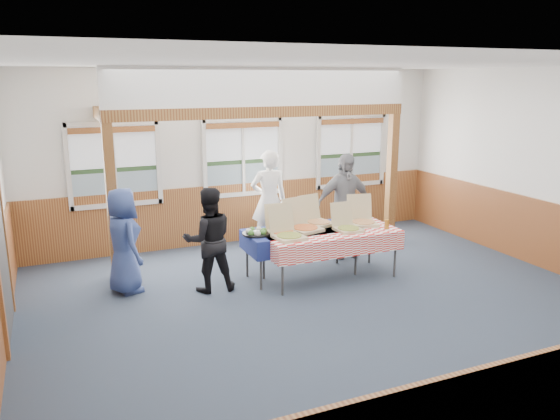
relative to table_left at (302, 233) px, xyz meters
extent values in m
plane|color=#27303F|center=(-0.18, -1.27, -0.70)|extent=(8.00, 8.00, 0.00)
plane|color=white|center=(-0.18, -1.27, 2.50)|extent=(8.00, 8.00, 0.00)
plane|color=silver|center=(-0.18, 2.23, 0.90)|extent=(8.00, 0.00, 8.00)
plane|color=silver|center=(3.82, -1.27, 0.90)|extent=(0.00, 8.00, 8.00)
cube|color=brown|center=(-0.18, 2.20, -0.15)|extent=(7.98, 0.05, 1.10)
cube|color=brown|center=(-0.18, -4.75, -0.15)|extent=(7.98, 0.05, 1.10)
cube|color=brown|center=(3.80, -1.27, -0.15)|extent=(0.05, 6.98, 1.10)
cube|color=silver|center=(-2.48, 2.17, 0.21)|extent=(1.52, 0.05, 0.08)
cube|color=silver|center=(-2.48, 2.17, 1.59)|extent=(1.52, 0.05, 0.08)
cube|color=silver|center=(-3.22, 2.17, 0.90)|extent=(0.08, 0.05, 1.46)
cube|color=silver|center=(-1.74, 2.17, 0.90)|extent=(0.08, 0.05, 1.46)
cube|color=silver|center=(-2.48, 2.17, 0.90)|extent=(0.05, 0.05, 1.30)
cube|color=slate|center=(-2.48, 2.21, 0.51)|extent=(1.40, 0.02, 0.52)
cube|color=#223C1E|center=(-2.48, 2.21, 0.81)|extent=(1.40, 0.02, 0.08)
cube|color=#B4BAC2|center=(-2.48, 2.21, 1.20)|extent=(1.40, 0.02, 0.70)
cube|color=brown|center=(-2.48, 2.15, 1.49)|extent=(1.40, 0.07, 0.10)
cube|color=silver|center=(-0.18, 2.17, 0.21)|extent=(1.52, 0.05, 0.08)
cube|color=silver|center=(-0.18, 2.17, 1.59)|extent=(1.52, 0.05, 0.08)
cube|color=silver|center=(-0.92, 2.17, 0.90)|extent=(0.08, 0.05, 1.46)
cube|color=silver|center=(0.56, 2.17, 0.90)|extent=(0.08, 0.05, 1.46)
cube|color=silver|center=(-0.18, 2.17, 0.90)|extent=(0.05, 0.05, 1.30)
cube|color=slate|center=(-0.18, 2.21, 0.51)|extent=(1.40, 0.02, 0.52)
cube|color=#223C1E|center=(-0.18, 2.21, 0.81)|extent=(1.40, 0.02, 0.08)
cube|color=#B4BAC2|center=(-0.18, 2.21, 1.20)|extent=(1.40, 0.02, 0.70)
cube|color=brown|center=(-0.18, 2.15, 1.49)|extent=(1.40, 0.07, 0.10)
cube|color=silver|center=(2.12, 2.17, 0.21)|extent=(1.52, 0.05, 0.08)
cube|color=silver|center=(2.12, 2.17, 1.59)|extent=(1.52, 0.05, 0.08)
cube|color=silver|center=(1.38, 2.17, 0.90)|extent=(0.08, 0.05, 1.46)
cube|color=silver|center=(2.86, 2.17, 0.90)|extent=(0.08, 0.05, 1.46)
cube|color=silver|center=(2.12, 2.17, 0.90)|extent=(0.05, 0.05, 1.30)
cube|color=slate|center=(2.12, 2.21, 0.51)|extent=(1.40, 0.02, 0.52)
cube|color=#223C1E|center=(2.12, 2.21, 0.81)|extent=(1.40, 0.02, 0.08)
cube|color=#B4BAC2|center=(2.12, 2.21, 1.20)|extent=(1.40, 0.02, 0.70)
cube|color=brown|center=(2.12, 2.15, 1.49)|extent=(1.40, 0.07, 0.10)
cube|color=#602F15|center=(-2.68, 1.03, 0.50)|extent=(0.15, 0.15, 2.40)
cube|color=#602F15|center=(2.32, 1.03, 0.50)|extent=(0.15, 0.15, 2.40)
cube|color=#602F15|center=(-0.18, 1.03, 1.79)|extent=(5.15, 0.18, 0.18)
cylinder|color=#363636|center=(-0.80, -0.30, -0.33)|extent=(0.04, 0.04, 0.73)
cylinder|color=#363636|center=(-0.80, 0.30, -0.33)|extent=(0.04, 0.04, 0.73)
cylinder|color=#363636|center=(0.80, -0.30, -0.33)|extent=(0.04, 0.04, 0.73)
cylinder|color=#363636|center=(0.80, 0.30, -0.33)|extent=(0.04, 0.04, 0.73)
cube|color=#363636|center=(0.00, 0.00, 0.04)|extent=(1.80, 0.94, 0.03)
cube|color=navy|center=(0.00, 0.00, 0.06)|extent=(1.87, 1.01, 0.01)
cube|color=navy|center=(0.00, -0.39, -0.09)|extent=(1.76, 0.25, 0.28)
cube|color=navy|center=(0.00, 0.39, -0.09)|extent=(1.76, 0.25, 0.28)
cylinder|color=#363636|center=(-0.60, -0.62, -0.33)|extent=(0.04, 0.04, 0.73)
cylinder|color=#363636|center=(-0.60, 0.11, -0.33)|extent=(0.04, 0.04, 0.73)
cylinder|color=#363636|center=(1.31, -0.62, -0.33)|extent=(0.04, 0.04, 0.73)
cylinder|color=#363636|center=(1.31, 0.11, -0.33)|extent=(0.04, 0.04, 0.73)
cube|color=#363636|center=(0.36, -0.25, 0.04)|extent=(2.13, 1.15, 0.03)
cube|color=red|center=(0.36, -0.25, 0.06)|extent=(2.20, 1.22, 0.01)
cube|color=red|center=(0.36, -0.71, -0.09)|extent=(2.06, 0.34, 0.28)
cube|color=red|center=(0.36, 0.20, -0.09)|extent=(2.06, 0.34, 0.28)
cube|color=tan|center=(-0.40, -0.15, 0.08)|extent=(0.41, 0.41, 0.04)
cylinder|color=orange|center=(-0.40, -0.15, 0.11)|extent=(0.36, 0.36, 0.01)
cube|color=tan|center=(-0.38, 0.08, 0.29)|extent=(0.39, 0.12, 0.38)
cube|color=tan|center=(0.35, 0.12, 0.08)|extent=(0.49, 0.49, 0.05)
cylinder|color=#DCB566|center=(0.35, 0.12, 0.11)|extent=(0.43, 0.43, 0.01)
cube|color=tan|center=(0.30, 0.36, 0.30)|extent=(0.42, 0.18, 0.40)
cube|color=tan|center=(-0.39, -0.39, 0.08)|extent=(0.45, 0.45, 0.05)
cylinder|color=gold|center=(-0.39, -0.39, 0.11)|extent=(0.39, 0.39, 0.01)
cube|color=tan|center=(-0.42, -0.15, 0.31)|extent=(0.42, 0.14, 0.40)
cube|color=tan|center=(0.01, -0.10, 0.08)|extent=(0.52, 0.52, 0.05)
cylinder|color=orange|center=(0.01, -0.10, 0.12)|extent=(0.46, 0.46, 0.01)
cube|color=tan|center=(-0.06, 0.15, 0.32)|extent=(0.44, 0.20, 0.42)
cube|color=tan|center=(0.61, -0.37, 0.08)|extent=(0.38, 0.38, 0.04)
cylinder|color=gold|center=(0.61, -0.37, 0.11)|extent=(0.33, 0.33, 0.01)
cube|color=tan|center=(0.60, -0.15, 0.28)|extent=(0.37, 0.10, 0.36)
cube|color=tan|center=(1.01, -0.15, 0.08)|extent=(0.49, 0.49, 0.05)
cylinder|color=#DCB566|center=(1.01, -0.15, 0.11)|extent=(0.43, 0.43, 0.01)
cube|color=tan|center=(1.07, 0.08, 0.30)|extent=(0.42, 0.19, 0.40)
cylinder|color=black|center=(-0.75, 0.00, 0.07)|extent=(0.42, 0.42, 0.03)
cylinder|color=white|center=(-0.75, 0.00, 0.10)|extent=(0.10, 0.10, 0.04)
sphere|color=#3E702A|center=(-0.63, 0.00, 0.10)|extent=(0.10, 0.10, 0.10)
sphere|color=#BBB9A8|center=(-0.68, 0.09, 0.10)|extent=(0.10, 0.10, 0.10)
sphere|color=#3E702A|center=(-0.78, 0.11, 0.10)|extent=(0.10, 0.10, 0.10)
sphere|color=#BBB9A8|center=(-0.86, 0.05, 0.10)|extent=(0.10, 0.10, 0.10)
sphere|color=#3E702A|center=(-0.86, -0.05, 0.10)|extent=(0.10, 0.10, 0.10)
sphere|color=#BBB9A8|center=(-0.78, -0.11, 0.10)|extent=(0.10, 0.10, 0.10)
sphere|color=#3E702A|center=(-0.68, -0.09, 0.10)|extent=(0.10, 0.10, 0.10)
cylinder|color=#955C18|center=(1.21, -0.50, 0.13)|extent=(0.07, 0.07, 0.15)
imported|color=white|center=(0.06, 1.50, 0.20)|extent=(0.71, 0.51, 1.80)
imported|color=black|center=(-1.49, -0.01, 0.07)|extent=(0.79, 0.64, 1.53)
imported|color=navy|center=(-2.62, 0.42, 0.07)|extent=(0.66, 0.85, 1.53)
imported|color=gray|center=(1.09, 0.61, 0.20)|extent=(1.08, 0.49, 1.80)
camera|label=1|loc=(-3.50, -7.31, 2.34)|focal=35.00mm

